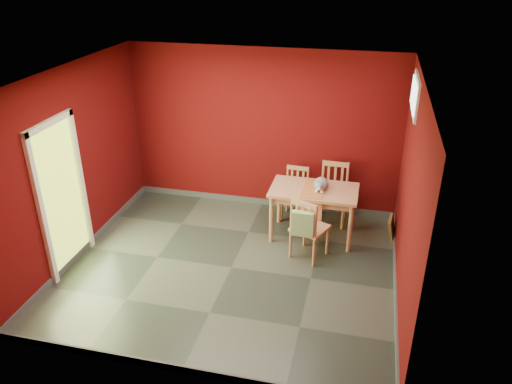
% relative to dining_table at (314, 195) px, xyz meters
% --- Properties ---
extents(ground, '(4.50, 4.50, 0.00)m').
position_rel_dining_table_xyz_m(ground, '(-0.99, -1.12, -0.71)').
color(ground, '#2D342D').
rests_on(ground, ground).
extents(room_shell, '(4.50, 4.50, 4.50)m').
position_rel_dining_table_xyz_m(room_shell, '(-0.99, -1.12, -0.66)').
color(room_shell, '#4A0708').
rests_on(room_shell, ground).
extents(doorway, '(0.06, 1.01, 2.13)m').
position_rel_dining_table_xyz_m(doorway, '(-3.22, -1.52, 0.41)').
color(doorway, '#B7D838').
rests_on(doorway, ground).
extents(window, '(0.05, 0.90, 0.50)m').
position_rel_dining_table_xyz_m(window, '(1.24, -0.12, 1.64)').
color(window, white).
rests_on(window, room_shell).
extents(outlet_plate, '(0.08, 0.02, 0.12)m').
position_rel_dining_table_xyz_m(outlet_plate, '(0.61, 0.87, -0.41)').
color(outlet_plate, silver).
rests_on(outlet_plate, room_shell).
extents(dining_table, '(1.31, 0.77, 0.81)m').
position_rel_dining_table_xyz_m(dining_table, '(0.00, 0.00, 0.00)').
color(dining_table, tan).
rests_on(dining_table, ground).
extents(table_runner, '(0.34, 0.69, 0.35)m').
position_rel_dining_table_xyz_m(table_runner, '(-0.00, -0.12, 0.05)').
color(table_runner, '#B55C2E').
rests_on(table_runner, dining_table).
extents(chair_far_left, '(0.43, 0.43, 0.85)m').
position_rel_dining_table_xyz_m(chair_far_left, '(-0.37, 0.59, -0.28)').
color(chair_far_left, tan).
rests_on(chair_far_left, ground).
extents(chair_far_right, '(0.47, 0.47, 0.99)m').
position_rel_dining_table_xyz_m(chair_far_right, '(0.25, 0.57, -0.21)').
color(chair_far_right, tan).
rests_on(chair_far_right, ground).
extents(chair_near, '(0.59, 0.59, 0.97)m').
position_rel_dining_table_xyz_m(chair_near, '(0.01, -0.61, -0.22)').
color(chair_near, tan).
rests_on(chair_near, ground).
extents(tote_bag, '(0.30, 0.18, 0.43)m').
position_rel_dining_table_xyz_m(tote_bag, '(-0.05, -0.82, -0.04)').
color(tote_bag, '#83B070').
rests_on(tote_bag, chair_near).
extents(cat, '(0.25, 0.44, 0.21)m').
position_rel_dining_table_xyz_m(cat, '(0.09, 0.05, 0.21)').
color(cat, slate).
rests_on(cat, table_runner).
extents(picture_frame, '(0.16, 0.37, 0.36)m').
position_rel_dining_table_xyz_m(picture_frame, '(1.20, 0.20, -0.53)').
color(picture_frame, brown).
rests_on(picture_frame, ground).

